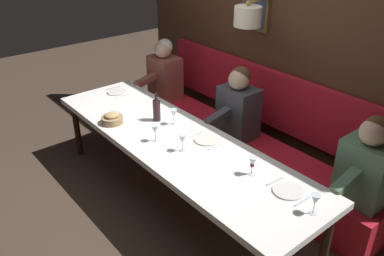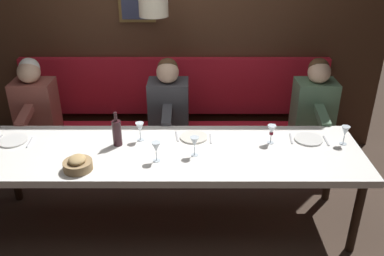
% 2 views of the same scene
% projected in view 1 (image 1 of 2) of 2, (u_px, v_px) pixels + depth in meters
% --- Properties ---
extents(ground_plane, '(12.00, 12.00, 0.00)m').
position_uv_depth(ground_plane, '(176.00, 201.00, 4.09)').
color(ground_plane, '#423328').
extents(dining_table, '(0.90, 3.18, 0.74)m').
position_uv_depth(dining_table, '(175.00, 144.00, 3.76)').
color(dining_table, white).
rests_on(dining_table, ground_plane).
extents(banquette_bench, '(0.52, 3.38, 0.45)m').
position_uv_depth(banquette_bench, '(239.00, 154.00, 4.48)').
color(banquette_bench, red).
rests_on(banquette_bench, ground_plane).
extents(back_wall_panel, '(0.59, 4.58, 2.90)m').
position_uv_depth(back_wall_panel, '(282.00, 46.00, 4.26)').
color(back_wall_panel, '#422819').
rests_on(back_wall_panel, ground_plane).
extents(diner_nearest, '(0.60, 0.40, 0.79)m').
position_uv_depth(diner_nearest, '(367.00, 164.00, 3.23)').
color(diner_nearest, '#567A5B').
rests_on(diner_nearest, banquette_bench).
extents(diner_near, '(0.60, 0.40, 0.79)m').
position_uv_depth(diner_near, '(238.00, 105.00, 4.22)').
color(diner_near, '#3D3D42').
rests_on(diner_near, banquette_bench).
extents(diner_middle, '(0.60, 0.40, 0.79)m').
position_uv_depth(diner_middle, '(164.00, 72.00, 5.14)').
color(diner_middle, '#934C42').
rests_on(diner_middle, banquette_bench).
extents(place_setting_0, '(0.24, 0.32, 0.01)m').
position_uv_depth(place_setting_0, '(207.00, 140.00, 3.71)').
color(place_setting_0, silver).
rests_on(place_setting_0, dining_table).
extents(place_setting_1, '(0.24, 0.32, 0.01)m').
position_uv_depth(place_setting_1, '(288.00, 191.00, 3.02)').
color(place_setting_1, silver).
rests_on(place_setting_1, dining_table).
extents(place_setting_2, '(0.24, 0.32, 0.01)m').
position_uv_depth(place_setting_2, '(117.00, 92.00, 4.72)').
color(place_setting_2, white).
rests_on(place_setting_2, dining_table).
extents(wine_glass_0, '(0.07, 0.07, 0.16)m').
position_uv_depth(wine_glass_0, '(174.00, 114.00, 3.95)').
color(wine_glass_0, silver).
rests_on(wine_glass_0, dining_table).
extents(wine_glass_1, '(0.07, 0.07, 0.16)m').
position_uv_depth(wine_glass_1, '(155.00, 130.00, 3.65)').
color(wine_glass_1, silver).
rests_on(wine_glass_1, dining_table).
extents(wine_glass_2, '(0.07, 0.07, 0.16)m').
position_uv_depth(wine_glass_2, '(252.00, 162.00, 3.17)').
color(wine_glass_2, silver).
rests_on(wine_glass_2, dining_table).
extents(wine_glass_3, '(0.07, 0.07, 0.16)m').
position_uv_depth(wine_glass_3, '(182.00, 139.00, 3.49)').
color(wine_glass_3, silver).
rests_on(wine_glass_3, dining_table).
extents(wine_glass_4, '(0.07, 0.07, 0.16)m').
position_uv_depth(wine_glass_4, '(315.00, 200.00, 2.75)').
color(wine_glass_4, silver).
rests_on(wine_glass_4, dining_table).
extents(wine_bottle, '(0.08, 0.08, 0.30)m').
position_uv_depth(wine_bottle, '(157.00, 110.00, 4.03)').
color(wine_bottle, '#33191E').
rests_on(wine_bottle, dining_table).
extents(bread_bowl, '(0.22, 0.22, 0.12)m').
position_uv_depth(bread_bowl, '(112.00, 119.00, 4.00)').
color(bread_bowl, '#9E7F56').
rests_on(bread_bowl, dining_table).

